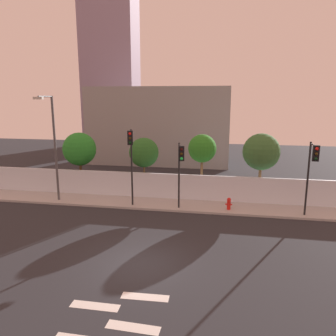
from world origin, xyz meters
The scene contains 15 objects.
ground_plane centered at (0.00, 0.00, 0.00)m, with size 80.00×80.00×0.00m, color #26272C.
sidewalk centered at (0.00, 8.20, 0.07)m, with size 36.00×2.40×0.15m, color #A7A7A7.
perimeter_wall centered at (0.00, 9.49, 1.05)m, with size 36.00×0.18×1.80m, color silver.
crosswalk_marking centered at (-0.14, -4.10, 0.00)m, with size 3.49×3.89×0.01m.
traffic_light_left centered at (8.47, 6.74, 3.51)m, with size 0.34×1.74×4.57m.
traffic_light_center centered at (0.78, 6.75, 3.34)m, with size 0.59×1.68×4.32m.
traffic_light_right centered at (-2.48, 7.12, 3.84)m, with size 0.43×1.07×5.12m.
street_lamp_curbside centered at (-8.09, 7.52, 4.40)m, with size 0.60×1.86×7.25m.
fire_hydrant centered at (3.85, 7.75, 0.57)m, with size 0.44×0.26×0.78m.
roadside_tree_leftmost centered at (-7.78, 10.87, 3.31)m, with size 2.59×2.59×4.62m.
roadside_tree_midleft centered at (-2.58, 10.87, 3.20)m, with size 2.24×2.24×4.33m.
roadside_tree_midright centered at (1.81, 10.87, 3.61)m, with size 2.07×2.07×4.67m.
roadside_tree_rightmost centered at (6.00, 10.87, 3.50)m, with size 2.62×2.62×4.82m.
low_building_distant centered at (-3.95, 23.49, 4.19)m, with size 15.48×6.00×8.38m, color gray.
tower_on_skyline centered at (-13.78, 35.49, 16.07)m, with size 7.76×5.00×32.15m, color gray.
Camera 1 is at (3.60, -13.18, 7.34)m, focal length 35.46 mm.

